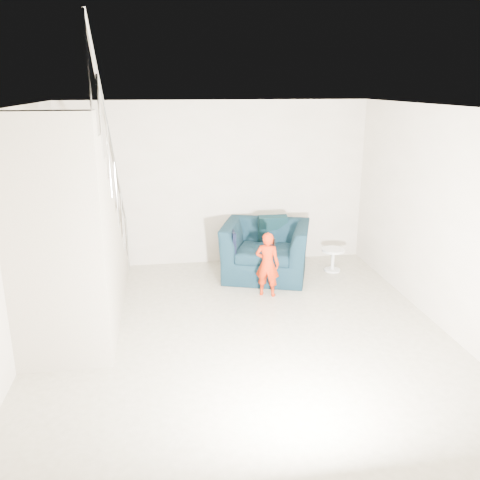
% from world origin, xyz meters
% --- Properties ---
extents(floor, '(5.50, 5.50, 0.00)m').
position_xyz_m(floor, '(0.00, 0.00, 0.00)').
color(floor, gray).
rests_on(floor, ground).
extents(ceiling, '(5.50, 5.50, 0.00)m').
position_xyz_m(ceiling, '(0.00, 0.00, 2.70)').
color(ceiling, silver).
rests_on(ceiling, back_wall).
extents(back_wall, '(5.00, 0.00, 5.00)m').
position_xyz_m(back_wall, '(0.00, 2.75, 1.35)').
color(back_wall, '#B3A792').
rests_on(back_wall, floor).
extents(front_wall, '(5.00, 0.00, 5.00)m').
position_xyz_m(front_wall, '(0.00, -2.75, 1.35)').
color(front_wall, '#B3A792').
rests_on(front_wall, floor).
extents(left_wall, '(0.00, 5.50, 5.50)m').
position_xyz_m(left_wall, '(-2.50, 0.00, 1.35)').
color(left_wall, '#B3A792').
rests_on(left_wall, floor).
extents(right_wall, '(0.00, 5.50, 5.50)m').
position_xyz_m(right_wall, '(2.50, 0.00, 1.35)').
color(right_wall, '#B3A792').
rests_on(right_wall, floor).
extents(armchair, '(1.60, 1.50, 0.85)m').
position_xyz_m(armchair, '(0.68, 1.96, 0.43)').
color(armchair, black).
rests_on(armchair, floor).
extents(toddler, '(0.41, 0.34, 0.95)m').
position_xyz_m(toddler, '(0.54, 1.18, 0.47)').
color(toddler, '#910E04').
rests_on(toddler, floor).
extents(side_table, '(0.38, 0.38, 0.38)m').
position_xyz_m(side_table, '(1.80, 2.00, 0.25)').
color(side_table, silver).
rests_on(side_table, floor).
extents(staircase, '(1.02, 3.03, 3.62)m').
position_xyz_m(staircase, '(-2.00, 0.55, 0.95)').
color(staircase, '#ADA089').
rests_on(staircase, floor).
extents(cushion, '(0.47, 0.23, 0.47)m').
position_xyz_m(cushion, '(0.85, 2.32, 0.67)').
color(cushion, black).
rests_on(cushion, armchair).
extents(throw, '(0.05, 0.51, 0.57)m').
position_xyz_m(throw, '(0.13, 1.85, 0.54)').
color(throw, black).
rests_on(throw, armchair).
extents(phone, '(0.03, 0.05, 0.10)m').
position_xyz_m(phone, '(0.62, 1.13, 0.83)').
color(phone, black).
rests_on(phone, toddler).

